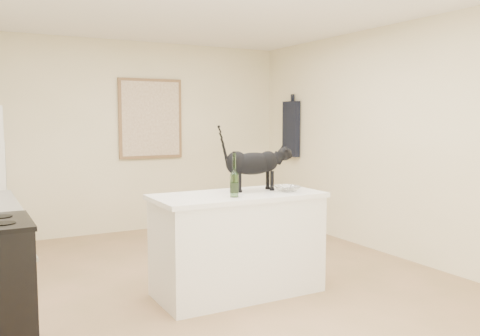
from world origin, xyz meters
name	(u,v)px	position (x,y,z in m)	size (l,w,h in m)	color
floor	(218,288)	(0.00, 0.00, 0.00)	(5.50, 5.50, 0.00)	#A97C5A
wall_back	(129,137)	(0.00, 2.75, 1.30)	(4.50, 4.50, 0.00)	beige
wall_right	(400,142)	(2.25, 0.00, 1.30)	(5.50, 5.50, 0.00)	beige
island_base	(238,246)	(0.10, -0.20, 0.43)	(1.44, 0.67, 0.86)	white
island_top	(238,196)	(0.10, -0.20, 0.88)	(1.50, 0.70, 0.04)	white
artwork_frame	(151,119)	(0.30, 2.72, 1.55)	(0.90, 0.03, 1.10)	brown
artwork_canvas	(151,119)	(0.30, 2.70, 1.55)	(0.82, 0.00, 1.02)	beige
hanging_garment	(291,129)	(2.19, 2.05, 1.40)	(0.08, 0.34, 0.80)	black
black_cat	(253,166)	(0.30, -0.11, 1.12)	(0.64, 0.19, 0.45)	black
wine_bottle	(234,177)	(-0.02, -0.35, 1.07)	(0.07, 0.07, 0.34)	#295923
glass_bowl	(287,189)	(0.55, -0.31, 0.93)	(0.22, 0.22, 0.05)	white
fridge_paper	(2,150)	(-1.60, 2.47, 1.18)	(0.00, 0.12, 0.16)	silver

